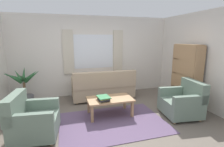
{
  "coord_description": "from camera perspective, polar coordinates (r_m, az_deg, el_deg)",
  "views": [
    {
      "loc": [
        -1.02,
        -3.4,
        1.88
      ],
      "look_at": [
        0.19,
        0.7,
        0.99
      ],
      "focal_mm": 27.2,
      "sensor_mm": 36.0,
      "label": 1
    }
  ],
  "objects": [
    {
      "name": "armchair_right",
      "position": [
        4.54,
        22.69,
        -8.85
      ],
      "size": [
        0.91,
        0.93,
        0.88
      ],
      "rotation": [
        0.0,
        0.0,
        -1.68
      ],
      "color": "slate",
      "rests_on": "ground_plane"
    },
    {
      "name": "wall_back",
      "position": [
        5.78,
        -6.19,
        5.9
      ],
      "size": [
        5.32,
        0.12,
        2.6
      ],
      "primitive_type": "cube",
      "color": "silver",
      "rests_on": "ground_plane"
    },
    {
      "name": "bookshelf",
      "position": [
        5.29,
        23.56,
        -0.05
      ],
      "size": [
        0.3,
        0.94,
        1.72
      ],
      "rotation": [
        0.0,
        0.0,
        1.57
      ],
      "color": "#A87F56",
      "rests_on": "ground_plane"
    },
    {
      "name": "potted_plant",
      "position": [
        5.4,
        -27.33,
        -4.93
      ],
      "size": [
        0.97,
        1.16,
        1.09
      ],
      "color": "#56565B",
      "rests_on": "ground_plane"
    },
    {
      "name": "couch",
      "position": [
        5.35,
        -2.91,
        -4.7
      ],
      "size": [
        1.9,
        0.82,
        0.92
      ],
      "rotation": [
        0.0,
        0.0,
        3.14
      ],
      "color": "tan",
      "rests_on": "ground_plane"
    },
    {
      "name": "coffee_table",
      "position": [
        4.22,
        -0.73,
        -9.05
      ],
      "size": [
        1.1,
        0.64,
        0.44
      ],
      "color": "#A87F56",
      "rests_on": "ground_plane"
    },
    {
      "name": "area_rug",
      "position": [
        4.01,
        0.25,
        -16.1
      ],
      "size": [
        2.34,
        1.65,
        0.01
      ],
      "primitive_type": "cube",
      "color": "#604C6B",
      "rests_on": "ground_plane"
    },
    {
      "name": "book_stack_on_table",
      "position": [
        4.06,
        -2.86,
        -8.3
      ],
      "size": [
        0.3,
        0.36,
        0.09
      ],
      "color": "#2D2D33",
      "rests_on": "coffee_table"
    },
    {
      "name": "armchair_left",
      "position": [
        3.68,
        -25.32,
        -13.94
      ],
      "size": [
        0.91,
        0.92,
        0.88
      ],
      "rotation": [
        0.0,
        0.0,
        1.46
      ],
      "color": "slate",
      "rests_on": "ground_plane"
    },
    {
      "name": "window_with_curtains",
      "position": [
        5.69,
        -6.07,
        7.32
      ],
      "size": [
        1.98,
        0.07,
        1.4
      ],
      "color": "white"
    },
    {
      "name": "ground_plane",
      "position": [
        4.02,
        0.25,
        -16.18
      ],
      "size": [
        6.24,
        6.24,
        0.0
      ],
      "primitive_type": "plane",
      "color": "#6B6056"
    },
    {
      "name": "wall_right",
      "position": [
        5.04,
        30.7,
        3.48
      ],
      "size": [
        0.12,
        4.4,
        2.6
      ],
      "primitive_type": "cube",
      "color": "silver",
      "rests_on": "ground_plane"
    }
  ]
}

